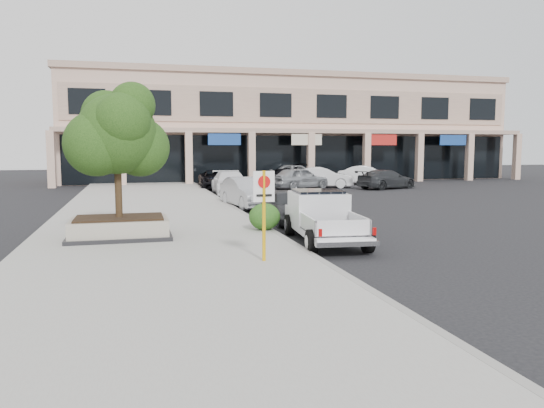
{
  "coord_description": "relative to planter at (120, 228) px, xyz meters",
  "views": [
    {
      "loc": [
        -6.17,
        -14.58,
        3.06
      ],
      "look_at": [
        -1.97,
        1.5,
        1.24
      ],
      "focal_mm": 35.0,
      "sensor_mm": 36.0,
      "label": 1
    }
  ],
  "objects": [
    {
      "name": "ground",
      "position": [
        6.66,
        -2.81,
        -0.48
      ],
      "size": [
        120.0,
        120.0,
        0.0
      ],
      "primitive_type": "plane",
      "color": "black",
      "rests_on": "ground"
    },
    {
      "name": "sidewalk",
      "position": [
        1.16,
        3.19,
        -0.4
      ],
      "size": [
        8.0,
        52.0,
        0.15
      ],
      "primitive_type": "cube",
      "color": "gray",
      "rests_on": "ground"
    },
    {
      "name": "curb",
      "position": [
        5.11,
        3.19,
        -0.4
      ],
      "size": [
        0.2,
        52.0,
        0.15
      ],
      "primitive_type": "cube",
      "color": "gray",
      "rests_on": "ground"
    },
    {
      "name": "strip_mall",
      "position": [
        14.66,
        31.12,
        4.27
      ],
      "size": [
        40.55,
        12.43,
        9.5
      ],
      "color": "#CAA78E",
      "rests_on": "ground"
    },
    {
      "name": "planter",
      "position": [
        0.0,
        0.0,
        0.0
      ],
      "size": [
        3.2,
        2.2,
        0.68
      ],
      "color": "black",
      "rests_on": "sidewalk"
    },
    {
      "name": "planter_tree",
      "position": [
        0.13,
        0.15,
        2.94
      ],
      "size": [
        2.9,
        2.55,
        4.0
      ],
      "color": "black",
      "rests_on": "planter"
    },
    {
      "name": "no_parking_sign",
      "position": [
        3.65,
        -4.48,
        1.16
      ],
      "size": [
        0.55,
        0.09,
        2.3
      ],
      "color": "#E1A40B",
      "rests_on": "sidewalk"
    },
    {
      "name": "hedge",
      "position": [
        4.86,
        0.37,
        0.14
      ],
      "size": [
        1.1,
        0.99,
        0.93
      ],
      "primitive_type": "ellipsoid",
      "color": "#154513",
      "rests_on": "sidewalk"
    },
    {
      "name": "pickup_truck",
      "position": [
        6.31,
        -1.73,
        0.34
      ],
      "size": [
        2.41,
        5.31,
        1.62
      ],
      "primitive_type": null,
      "rotation": [
        0.0,
        0.0,
        -0.1
      ],
      "color": "white",
      "rests_on": "ground"
    },
    {
      "name": "curb_car_a",
      "position": [
        6.44,
        2.84,
        0.21
      ],
      "size": [
        1.66,
        4.05,
        1.38
      ],
      "primitive_type": "imported",
      "rotation": [
        0.0,
        0.0,
        -0.01
      ],
      "color": "#2F3134",
      "rests_on": "ground"
    },
    {
      "name": "curb_car_b",
      "position": [
        5.97,
        8.34,
        0.28
      ],
      "size": [
        2.19,
        4.78,
        1.52
      ],
      "primitive_type": "imported",
      "rotation": [
        0.0,
        0.0,
        0.13
      ],
      "color": "#A6A8AE",
      "rests_on": "ground"
    },
    {
      "name": "curb_car_c",
      "position": [
        6.42,
        15.92,
        0.27
      ],
      "size": [
        2.34,
        5.21,
        1.48
      ],
      "primitive_type": "imported",
      "rotation": [
        0.0,
        0.0,
        -0.05
      ],
      "color": "white",
      "rests_on": "ground"
    },
    {
      "name": "curb_car_d",
      "position": [
        6.19,
        20.82,
        0.19
      ],
      "size": [
        2.46,
        4.9,
        1.33
      ],
      "primitive_type": "imported",
      "rotation": [
        0.0,
        0.0,
        -0.05
      ],
      "color": "black",
      "rests_on": "ground"
    },
    {
      "name": "lot_car_a",
      "position": [
        11.98,
        18.77,
        0.31
      ],
      "size": [
        4.97,
        3.45,
        1.57
      ],
      "primitive_type": "imported",
      "rotation": [
        0.0,
        0.0,
        1.96
      ],
      "color": "#989B9F",
      "rests_on": "ground"
    },
    {
      "name": "lot_car_b",
      "position": [
        13.97,
        19.58,
        0.28
      ],
      "size": [
        4.84,
        2.87,
        1.51
      ],
      "primitive_type": "imported",
      "rotation": [
        0.0,
        0.0,
        1.27
      ],
      "color": "silver",
      "rests_on": "ground"
    },
    {
      "name": "lot_car_c",
      "position": [
        18.12,
        17.46,
        0.21
      ],
      "size": [
        5.12,
        3.45,
        1.38
      ],
      "primitive_type": "imported",
      "rotation": [
        0.0,
        0.0,
        1.92
      ],
      "color": "#292B2D",
      "rests_on": "ground"
    },
    {
      "name": "lot_car_d",
      "position": [
        14.6,
        24.9,
        0.33
      ],
      "size": [
        6.28,
        4.09,
        1.61
      ],
      "primitive_type": "imported",
      "rotation": [
        0.0,
        0.0,
        1.3
      ],
      "color": "black",
      "rests_on": "ground"
    },
    {
      "name": "lot_car_e",
      "position": [
        13.76,
        24.92,
        0.35
      ],
      "size": [
        5.19,
        3.26,
        1.65
      ],
      "primitive_type": "imported",
      "rotation": [
        0.0,
        0.0,
        1.28
      ],
      "color": "#A8ACB1",
      "rests_on": "ground"
    },
    {
      "name": "lot_car_f",
      "position": [
        18.46,
        21.49,
        0.28
      ],
      "size": [
        4.79,
        3.49,
        1.5
      ],
      "primitive_type": "imported",
      "rotation": [
        0.0,
        0.0,
        1.1
      ],
      "color": "silver",
      "rests_on": "ground"
    }
  ]
}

